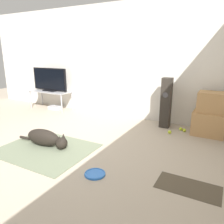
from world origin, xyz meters
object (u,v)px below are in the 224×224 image
(floor_speaker, at_px, (166,103))
(tennis_ball_by_boxes, at_px, (170,132))
(tv_stand, at_px, (51,93))
(tennis_ball_loose_on_carpet, at_px, (181,129))
(dog, at_px, (46,138))
(tv, at_px, (50,80))
(game_console, at_px, (55,107))
(tennis_ball_near_speaker, at_px, (184,130))
(frisbee, at_px, (95,174))
(cardboard_box_upper, at_px, (212,102))
(cardboard_box_lower, at_px, (208,123))

(floor_speaker, relative_size, tennis_ball_by_boxes, 15.33)
(tv_stand, height_order, tennis_ball_loose_on_carpet, tv_stand)
(dog, relative_size, tv_stand, 0.83)
(tv, height_order, game_console, tv)
(tv, bearing_deg, tennis_ball_near_speaker, -1.75)
(tv_stand, xyz_separation_m, tennis_ball_loose_on_carpet, (3.45, -0.06, -0.40))
(floor_speaker, xyz_separation_m, tv, (-3.11, -0.01, 0.28))
(frisbee, height_order, floor_speaker, floor_speaker)
(dog, distance_m, game_console, 2.43)
(floor_speaker, height_order, game_console, floor_speaker)
(tv_stand, distance_m, tennis_ball_loose_on_carpet, 3.48)
(frisbee, distance_m, cardboard_box_upper, 2.54)
(cardboard_box_lower, distance_m, cardboard_box_upper, 0.40)
(cardboard_box_upper, xyz_separation_m, floor_speaker, (-0.83, 0.03, -0.11))
(frisbee, xyz_separation_m, tennis_ball_loose_on_carpet, (0.61, 2.16, 0.02))
(tennis_ball_by_boxes, bearing_deg, cardboard_box_upper, 26.56)
(floor_speaker, xyz_separation_m, tennis_ball_loose_on_carpet, (0.34, -0.07, -0.47))
(cardboard_box_lower, height_order, cardboard_box_upper, cardboard_box_upper)
(dog, xyz_separation_m, cardboard_box_upper, (2.27, 1.86, 0.48))
(frisbee, xyz_separation_m, cardboard_box_lower, (1.09, 2.18, 0.20))
(tv, distance_m, tennis_ball_near_speaker, 3.61)
(dog, height_order, tennis_ball_by_boxes, dog)
(game_console, bearing_deg, tennis_ball_by_boxes, -6.16)
(tennis_ball_loose_on_carpet, bearing_deg, tennis_ball_by_boxes, -118.12)
(tennis_ball_loose_on_carpet, bearing_deg, game_console, 178.89)
(cardboard_box_lower, distance_m, tennis_ball_loose_on_carpet, 0.52)
(tv_stand, bearing_deg, floor_speaker, 0.16)
(dog, relative_size, game_console, 2.98)
(floor_speaker, height_order, tv_stand, floor_speaker)
(frisbee, relative_size, tennis_ball_loose_on_carpet, 4.05)
(tv, bearing_deg, dog, -48.38)
(cardboard_box_upper, distance_m, game_console, 3.86)
(dog, xyz_separation_m, tennis_ball_by_boxes, (1.63, 1.54, -0.11))
(frisbee, xyz_separation_m, cardboard_box_upper, (1.10, 2.20, 0.61))
(cardboard_box_upper, height_order, tennis_ball_loose_on_carpet, cardboard_box_upper)
(frisbee, distance_m, tv_stand, 3.63)
(dog, bearing_deg, tv_stand, 131.66)
(floor_speaker, bearing_deg, tv, -179.89)
(tennis_ball_near_speaker, bearing_deg, frisbee, -108.06)
(tv_stand, height_order, game_console, tv_stand)
(tennis_ball_by_boxes, bearing_deg, tennis_ball_loose_on_carpet, 61.88)
(cardboard_box_lower, relative_size, tennis_ball_by_boxes, 8.52)
(dog, xyz_separation_m, tennis_ball_loose_on_carpet, (1.78, 1.82, -0.11))
(tv, xyz_separation_m, game_console, (0.13, 0.00, -0.74))
(dog, bearing_deg, tennis_ball_near_speaker, 43.62)
(cardboard_box_lower, relative_size, tennis_ball_loose_on_carpet, 8.52)
(frisbee, height_order, cardboard_box_upper, cardboard_box_upper)
(tennis_ball_by_boxes, xyz_separation_m, tennis_ball_loose_on_carpet, (0.15, 0.28, 0.00))
(tv, bearing_deg, cardboard_box_upper, -0.32)
(tennis_ball_loose_on_carpet, xyz_separation_m, game_console, (-3.32, 0.06, 0.01))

